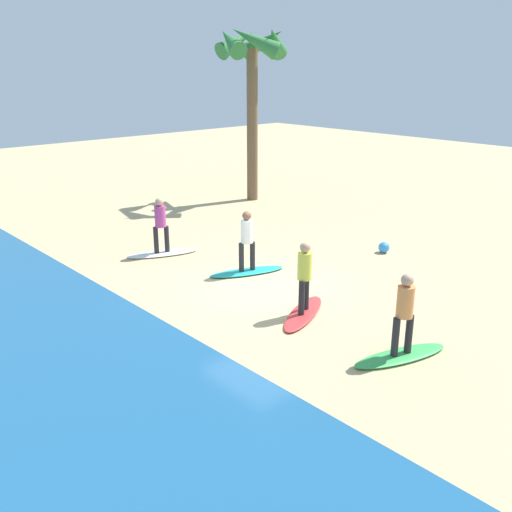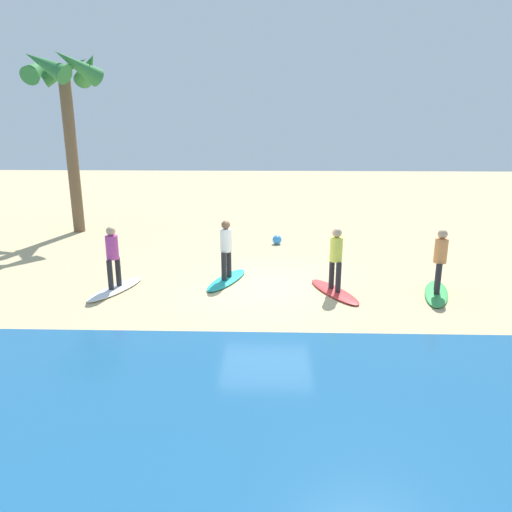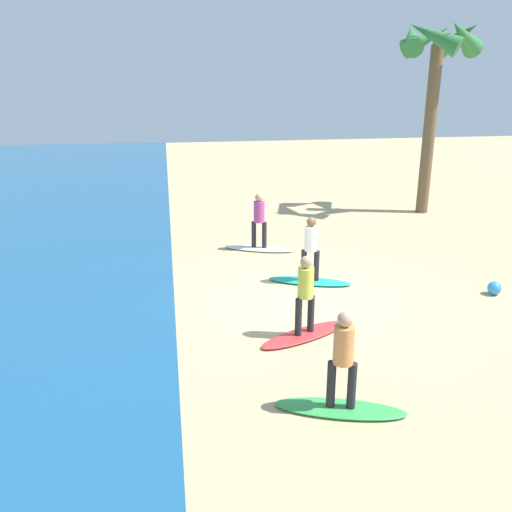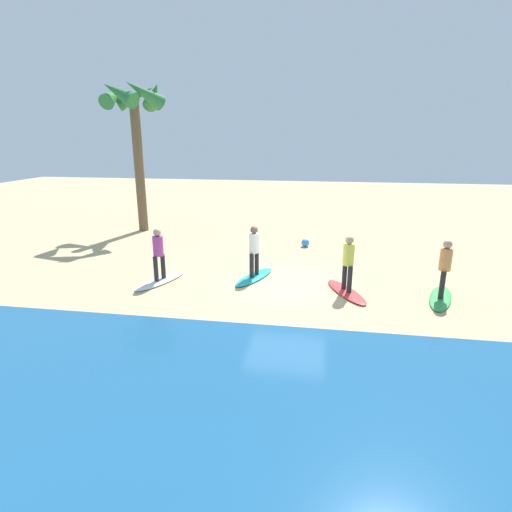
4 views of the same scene
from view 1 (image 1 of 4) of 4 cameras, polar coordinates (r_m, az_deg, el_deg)
name	(u,v)px [view 1 (image 1 of 4)]	position (r m, az deg, el deg)	size (l,w,h in m)	color
ground_plane	(264,289)	(14.32, 0.79, -3.30)	(60.00, 60.00, 0.00)	tan
surfboard_green	(400,356)	(11.43, 14.32, -9.69)	(2.10, 0.56, 0.09)	green
surfer_green	(405,309)	(11.00, 14.74, -5.14)	(0.32, 0.45, 1.64)	#232328
surfboard_red	(303,313)	(12.89, 4.78, -5.76)	(2.10, 0.56, 0.09)	red
surfer_red	(305,272)	(12.51, 4.90, -1.62)	(0.32, 0.43, 1.64)	#232328
surfboard_teal	(247,272)	(15.34, -0.91, -1.58)	(2.10, 0.56, 0.09)	teal
surfer_teal	(247,237)	(15.02, -0.92, 1.96)	(0.32, 0.44, 1.64)	#232328
surfboard_white	(162,253)	(17.03, -9.42, 0.26)	(2.10, 0.56, 0.09)	white
surfer_white	(160,221)	(16.75, -9.59, 3.48)	(0.32, 0.44, 1.64)	#232328
palm_tree	(252,60)	(23.22, -0.39, 19.16)	(2.88, 3.03, 6.90)	brown
beach_ball	(384,247)	(17.40, 12.75, 0.85)	(0.33, 0.33, 0.33)	#338CE5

